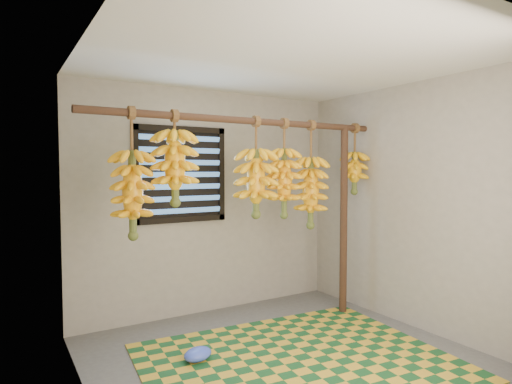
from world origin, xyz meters
TOP-DOWN VIEW (x-y plane):
  - floor at (0.00, 0.00)m, footprint 3.00×3.00m
  - ceiling at (0.00, 0.00)m, footprint 3.00×3.00m
  - wall_back at (0.00, 1.50)m, footprint 3.00×0.01m
  - wall_left at (-1.50, 0.00)m, footprint 0.01×3.00m
  - wall_right at (1.50, 0.00)m, footprint 0.01×3.00m
  - window at (-0.35, 1.48)m, footprint 1.00×0.04m
  - hanging_pole at (0.00, 0.70)m, footprint 3.00×0.06m
  - support_post at (1.20, 0.70)m, footprint 0.08×0.08m
  - woven_mat at (0.05, -0.03)m, footprint 2.57×2.13m
  - plastic_bag at (-0.64, 0.41)m, footprint 0.30×0.25m
  - banana_bunch_a at (-1.06, 0.70)m, footprint 0.32×0.32m
  - banana_bunch_b at (-0.71, 0.70)m, footprint 0.36×0.36m
  - banana_bunch_c at (0.09, 0.70)m, footprint 0.39×0.39m
  - banana_bunch_d at (0.41, 0.70)m, footprint 0.32×0.32m
  - banana_bunch_e at (0.75, 0.70)m, footprint 0.33×0.33m
  - banana_bunch_f at (1.35, 0.70)m, footprint 0.28×0.28m

SIDE VIEW (x-z plane):
  - floor at x=0.00m, z-range -0.01..0.00m
  - woven_mat at x=0.05m, z-range 0.00..0.01m
  - plastic_bag at x=-0.64m, z-range 0.01..0.11m
  - support_post at x=1.20m, z-range 0.00..2.00m
  - wall_back at x=0.00m, z-range 0.00..2.40m
  - wall_left at x=-1.50m, z-range 0.00..2.40m
  - wall_right at x=1.50m, z-range 0.00..2.40m
  - banana_bunch_e at x=0.75m, z-range 0.77..1.86m
  - banana_bunch_a at x=-1.06m, z-range 0.83..1.88m
  - banana_bunch_d at x=0.41m, z-range 0.94..1.91m
  - banana_bunch_c at x=0.09m, z-range 0.96..1.90m
  - window at x=-0.35m, z-range 1.00..2.00m
  - banana_bunch_f at x=1.35m, z-range 1.14..1.90m
  - banana_bunch_b at x=-0.71m, z-range 1.17..1.97m
  - hanging_pole at x=0.00m, z-range 1.97..2.03m
  - ceiling at x=0.00m, z-range 2.40..2.41m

